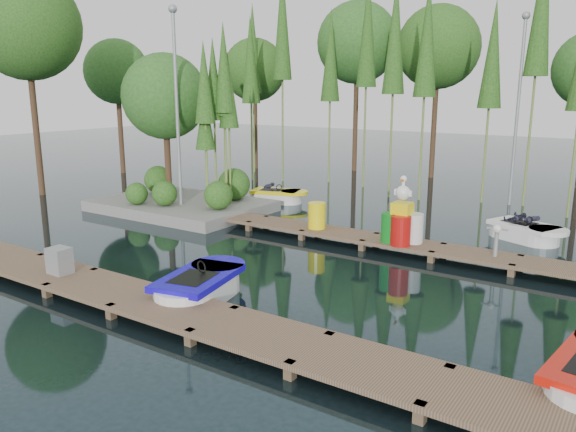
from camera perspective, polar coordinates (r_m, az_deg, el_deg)
The scene contains 14 objects.
ground_plane at distance 15.46m, azimuth -2.58°, elevation -4.09°, with size 90.00×90.00×0.00m, color #19292F.
near_dock at distance 12.25m, azimuth -15.27°, elevation -8.03°, with size 18.00×1.50×0.50m.
far_dock at distance 16.91m, azimuth 5.18°, elevation -1.83°, with size 15.00×1.20×0.50m.
island at distance 21.44m, azimuth -11.17°, elevation 9.11°, with size 6.20×4.20×6.75m.
tree_screen at distance 25.01m, azimuth 8.39°, elevation 16.45°, with size 34.42×18.53×10.31m.
lamp_island at distance 20.28m, azimuth -11.27°, elevation 11.95°, with size 0.30×0.30×7.25m.
lamp_rear at distance 23.39m, azimuth 22.42°, elevation 11.33°, with size 0.30×0.30×7.25m.
boat_blue at distance 12.47m, azimuth -8.93°, elevation -7.18°, with size 1.76×2.92×0.92m.
boat_yellow_far at distance 22.61m, azimuth -1.15°, elevation 2.04°, with size 2.60×1.69×1.20m.
boat_white_far at distance 18.42m, azimuth 22.95°, elevation -1.49°, with size 2.70×2.01×1.16m.
utility_cabinet at distance 14.07m, azimuth -22.20°, elevation -4.22°, with size 0.50×0.42×0.61m, color gray.
yellow_barrel at distance 17.17m, azimuth 2.95°, elevation 0.05°, with size 0.53×0.53×0.80m, color yellow.
drum_cluster at distance 15.78m, azimuth 11.48°, elevation -0.77°, with size 1.09×1.00×1.89m.
seagull_post at distance 15.20m, azimuth 20.44°, elevation -1.85°, with size 0.52×0.28×0.83m.
Camera 1 is at (8.78, -11.89, 4.52)m, focal length 35.00 mm.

